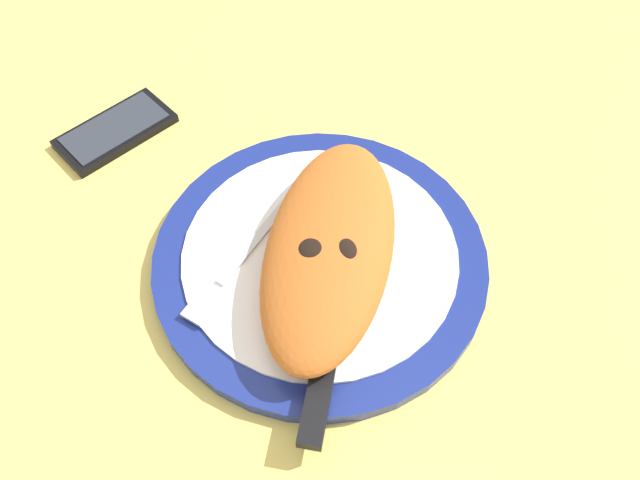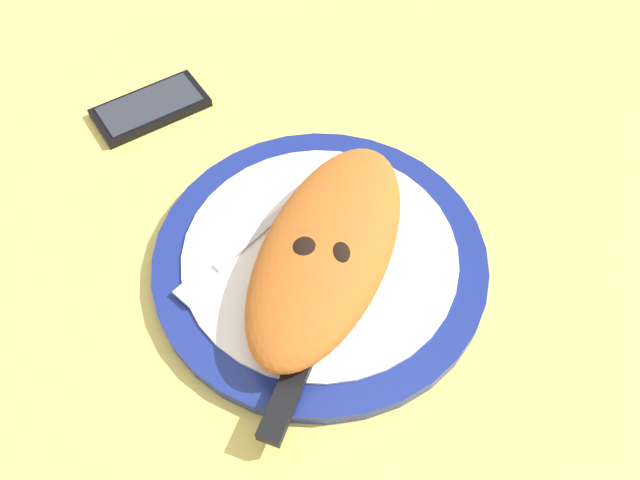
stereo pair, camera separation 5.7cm
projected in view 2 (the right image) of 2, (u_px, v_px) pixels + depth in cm
name	position (u px, v px, depth cm)	size (l,w,h in cm)	color
ground_plane	(320.00, 271.00, 61.57)	(150.00, 150.00, 3.00)	#EACC60
plate	(320.00, 258.00, 59.61)	(31.84, 31.84, 1.86)	navy
calzone	(327.00, 248.00, 55.85)	(26.98, 15.67, 5.28)	#C16023
fork	(238.00, 250.00, 58.69)	(17.67, 4.65, 0.40)	silver
knife	(306.00, 350.00, 52.52)	(23.98, 6.38, 1.20)	silver
smartphone	(150.00, 107.00, 71.94)	(14.21, 11.15, 1.16)	black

